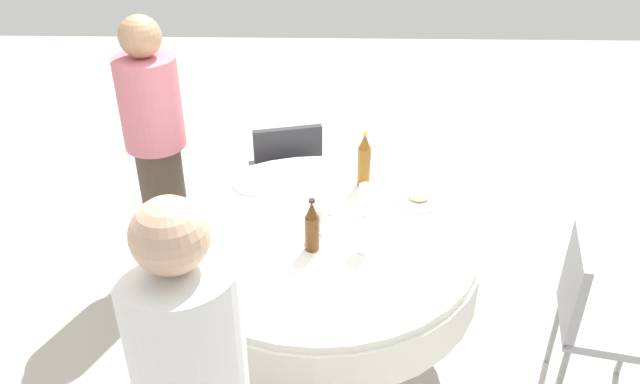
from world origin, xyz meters
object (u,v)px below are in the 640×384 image
at_px(wine_glass_inner, 366,193).
at_px(wine_glass_east, 225,249).
at_px(bottle_amber_north, 364,161).
at_px(bottle_brown_far, 186,251).
at_px(person_south, 156,144).
at_px(wine_glass_front, 331,194).
at_px(chair_right, 286,173).
at_px(bottle_brown_south, 312,227).
at_px(dining_table, 320,257).
at_px(plate_left, 418,199).
at_px(chair_outer, 591,310).
at_px(plate_east, 256,183).
at_px(wine_glass_outer, 363,232).
at_px(wine_glass_right, 320,214).

relative_size(wine_glass_inner, wine_glass_east, 1.20).
distance_m(bottle_amber_north, wine_glass_east, 0.94).
distance_m(bottle_brown_far, person_south, 1.14).
distance_m(wine_glass_front, chair_right, 0.87).
distance_m(bottle_brown_south, bottle_amber_north, 0.62).
height_order(dining_table, bottle_brown_south, bottle_brown_south).
distance_m(bottle_brown_far, plate_left, 1.21).
relative_size(bottle_amber_north, chair_outer, 0.36).
distance_m(wine_glass_east, chair_right, 1.25).
bearing_deg(wine_glass_east, plate_east, 85.76).
height_order(plate_left, person_south, person_south).
relative_size(dining_table, wine_glass_front, 9.87).
bearing_deg(bottle_brown_south, wine_glass_outer, -3.44).
height_order(dining_table, person_south, person_south).
bearing_deg(wine_glass_front, chair_right, 110.05).
bearing_deg(bottle_amber_north, bottle_brown_far, -135.44).
xyz_separation_m(bottle_brown_south, chair_outer, (1.26, -0.14, -0.34)).
distance_m(bottle_brown_south, person_south, 1.27).
height_order(bottle_brown_far, wine_glass_inner, bottle_brown_far).
xyz_separation_m(bottle_amber_north, wine_glass_front, (-0.17, -0.27, -0.04)).
distance_m(wine_glass_inner, wine_glass_outer, 0.31).
xyz_separation_m(bottle_brown_far, chair_right, (0.32, 1.25, -0.35)).
bearing_deg(plate_left, wine_glass_east, -148.57).
xyz_separation_m(wine_glass_inner, chair_outer, (1.01, -0.43, -0.34)).
bearing_deg(dining_table, bottle_brown_far, -149.72).
bearing_deg(wine_glass_inner, chair_right, 120.32).
bearing_deg(chair_right, person_south, -179.27).
height_order(wine_glass_east, chair_outer, wine_glass_east).
xyz_separation_m(bottle_amber_north, wine_glass_right, (-0.22, -0.44, -0.04)).
bearing_deg(wine_glass_inner, person_south, 153.58).
bearing_deg(plate_east, bottle_brown_south, -60.24).
xyz_separation_m(person_south, chair_right, (0.72, 0.19, -0.29)).
bearing_deg(dining_table, plate_east, 129.44).
bearing_deg(chair_outer, dining_table, -90.00).
bearing_deg(wine_glass_front, wine_glass_right, -105.60).
height_order(wine_glass_front, person_south, person_south).
height_order(wine_glass_inner, chair_outer, wine_glass_inner).
relative_size(bottle_brown_south, plate_east, 1.10).
height_order(wine_glass_inner, plate_east, wine_glass_inner).
bearing_deg(wine_glass_right, dining_table, -124.49).
relative_size(bottle_brown_south, wine_glass_east, 1.97).
xyz_separation_m(wine_glass_outer, plate_left, (0.30, 0.42, -0.09)).
bearing_deg(wine_glass_front, wine_glass_east, -135.95).
relative_size(wine_glass_front, plate_left, 0.69).
relative_size(wine_glass_inner, wine_glass_right, 1.14).
xyz_separation_m(wine_glass_front, person_south, (-1.00, 0.57, -0.04)).
height_order(bottle_brown_south, bottle_brown_far, bottle_brown_far).
xyz_separation_m(wine_glass_inner, plate_left, (0.27, 0.12, -0.10)).
height_order(wine_glass_east, chair_right, wine_glass_east).
height_order(plate_east, person_south, person_south).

